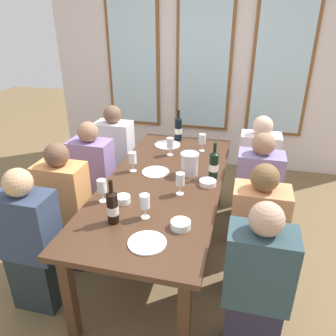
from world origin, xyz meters
TOP-DOWN VIEW (x-y plane):
  - ground_plane at (0.00, 0.00)m, footprint 12.00×12.00m
  - back_wall_with_windows at (0.00, 2.10)m, footprint 4.13×0.10m
  - dining_table at (0.00, 0.00)m, footprint 0.93×2.12m
  - white_plate_0 at (-0.16, 0.77)m, footprint 0.26×0.26m
  - white_plate_1 at (0.10, -0.80)m, footprint 0.23×0.23m
  - white_plate_2 at (-0.11, 0.13)m, footprint 0.23×0.23m
  - metal_pitcher at (0.18, 0.18)m, footprint 0.16×0.16m
  - wine_bottle_0 at (-0.09, 0.95)m, footprint 0.08×0.08m
  - wine_bottle_1 at (0.38, 0.16)m, footprint 0.08×0.08m
  - wine_bottle_2 at (-0.18, -0.64)m, footprint 0.08×0.08m
  - tasting_bowl_0 at (0.27, -0.60)m, footprint 0.13×0.13m
  - tasting_bowl_1 at (-0.20, -0.39)m, footprint 0.11×0.11m
  - tasting_bowl_2 at (0.36, 0.02)m, footprint 0.14×0.14m
  - wine_glass_0 at (-0.08, 0.53)m, footprint 0.07×0.07m
  - wine_glass_1 at (-0.30, 0.12)m, footprint 0.07×0.07m
  - wine_glass_2 at (0.21, 0.71)m, footprint 0.07×0.07m
  - wine_glass_3 at (-0.35, -0.41)m, footprint 0.07×0.07m
  - wine_glass_4 at (0.01, -0.54)m, footprint 0.07×0.07m
  - wine_glass_5 at (0.17, -0.17)m, footprint 0.07×0.07m
  - seated_person_0 at (-0.76, -0.75)m, footprint 0.38×0.24m
  - seated_person_1 at (0.76, -0.79)m, footprint 0.38×0.24m
  - seated_person_2 at (-0.76, 0.24)m, footprint 0.38×0.24m
  - seated_person_3 at (0.76, 0.31)m, footprint 0.38×0.24m
  - seated_person_4 at (-0.76, 0.80)m, footprint 0.38×0.24m
  - seated_person_5 at (0.76, 0.80)m, footprint 0.38×0.24m
  - seated_person_6 at (-0.76, -0.29)m, footprint 0.38×0.24m
  - seated_person_7 at (0.76, -0.30)m, footprint 0.38×0.24m

SIDE VIEW (x-z plane):
  - ground_plane at x=0.00m, z-range 0.00..0.00m
  - seated_person_0 at x=-0.76m, z-range -0.03..1.08m
  - seated_person_1 at x=0.76m, z-range -0.03..1.08m
  - seated_person_2 at x=-0.76m, z-range -0.03..1.08m
  - seated_person_3 at x=0.76m, z-range -0.03..1.08m
  - seated_person_4 at x=-0.76m, z-range -0.03..1.08m
  - seated_person_5 at x=0.76m, z-range -0.03..1.08m
  - seated_person_6 at x=-0.76m, z-range -0.03..1.08m
  - seated_person_7 at x=0.76m, z-range -0.03..1.08m
  - dining_table at x=0.00m, z-range 0.30..1.04m
  - white_plate_0 at x=-0.16m, z-range 0.74..0.75m
  - white_plate_1 at x=0.10m, z-range 0.74..0.75m
  - white_plate_2 at x=-0.11m, z-range 0.74..0.75m
  - tasting_bowl_2 at x=0.36m, z-range 0.74..0.78m
  - tasting_bowl_0 at x=0.27m, z-range 0.74..0.79m
  - tasting_bowl_1 at x=-0.20m, z-range 0.74..0.79m
  - metal_pitcher at x=0.18m, z-range 0.74..0.93m
  - wine_glass_0 at x=-0.08m, z-range 0.77..0.94m
  - wine_glass_4 at x=0.01m, z-range 0.77..0.94m
  - wine_glass_2 at x=0.21m, z-range 0.77..0.94m
  - wine_glass_5 at x=0.17m, z-range 0.77..0.94m
  - wine_bottle_1 at x=0.38m, z-range 0.70..1.01m
  - wine_bottle_2 at x=-0.18m, z-range 0.70..1.01m
  - wine_glass_1 at x=-0.30m, z-range 0.77..0.95m
  - wine_glass_3 at x=-0.35m, z-range 0.77..0.95m
  - wine_bottle_0 at x=-0.09m, z-range 0.70..1.03m
  - back_wall_with_windows at x=0.00m, z-range 0.00..2.90m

